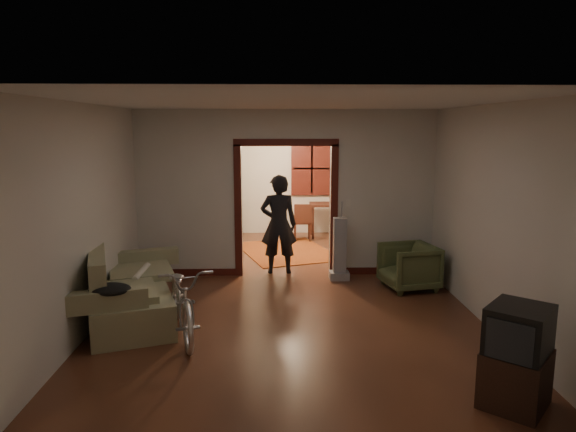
{
  "coord_description": "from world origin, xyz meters",
  "views": [
    {
      "loc": [
        -0.23,
        -7.84,
        2.51
      ],
      "look_at": [
        0.0,
        -0.3,
        1.2
      ],
      "focal_mm": 32.0,
      "sensor_mm": 36.0,
      "label": 1
    }
  ],
  "objects_px": {
    "armchair": "(409,267)",
    "locker": "(219,194)",
    "bicycle": "(182,298)",
    "desk": "(333,220)",
    "sofa": "(128,281)",
    "person": "(279,224)"
  },
  "relations": [
    {
      "from": "bicycle",
      "to": "person",
      "type": "bearing_deg",
      "value": 48.89
    },
    {
      "from": "person",
      "to": "armchair",
      "type": "bearing_deg",
      "value": 152.35
    },
    {
      "from": "person",
      "to": "locker",
      "type": "xyz_separation_m",
      "value": [
        -1.32,
        3.04,
        0.13
      ]
    },
    {
      "from": "armchair",
      "to": "desk",
      "type": "relative_size",
      "value": 0.75
    },
    {
      "from": "armchair",
      "to": "person",
      "type": "height_order",
      "value": "person"
    },
    {
      "from": "locker",
      "to": "desk",
      "type": "xyz_separation_m",
      "value": [
        2.61,
        -0.13,
        -0.6
      ]
    },
    {
      "from": "bicycle",
      "to": "desk",
      "type": "height_order",
      "value": "bicycle"
    },
    {
      "from": "bicycle",
      "to": "armchair",
      "type": "xyz_separation_m",
      "value": [
        3.23,
        1.7,
        -0.1
      ]
    },
    {
      "from": "locker",
      "to": "armchair",
      "type": "bearing_deg",
      "value": -55.23
    },
    {
      "from": "person",
      "to": "sofa",
      "type": "bearing_deg",
      "value": 43.65
    },
    {
      "from": "person",
      "to": "locker",
      "type": "distance_m",
      "value": 3.32
    },
    {
      "from": "sofa",
      "to": "locker",
      "type": "bearing_deg",
      "value": 63.7
    },
    {
      "from": "armchair",
      "to": "desk",
      "type": "bearing_deg",
      "value": 178.78
    },
    {
      "from": "person",
      "to": "locker",
      "type": "bearing_deg",
      "value": -68.48
    },
    {
      "from": "locker",
      "to": "sofa",
      "type": "bearing_deg",
      "value": -102.88
    },
    {
      "from": "sofa",
      "to": "person",
      "type": "height_order",
      "value": "person"
    },
    {
      "from": "person",
      "to": "locker",
      "type": "height_order",
      "value": "locker"
    },
    {
      "from": "person",
      "to": "desk",
      "type": "distance_m",
      "value": 3.21
    },
    {
      "from": "sofa",
      "to": "locker",
      "type": "height_order",
      "value": "locker"
    },
    {
      "from": "sofa",
      "to": "locker",
      "type": "relative_size",
      "value": 1.08
    },
    {
      "from": "bicycle",
      "to": "locker",
      "type": "bearing_deg",
      "value": 74.42
    },
    {
      "from": "armchair",
      "to": "locker",
      "type": "xyz_separation_m",
      "value": [
        -3.35,
        4.01,
        0.63
      ]
    }
  ]
}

